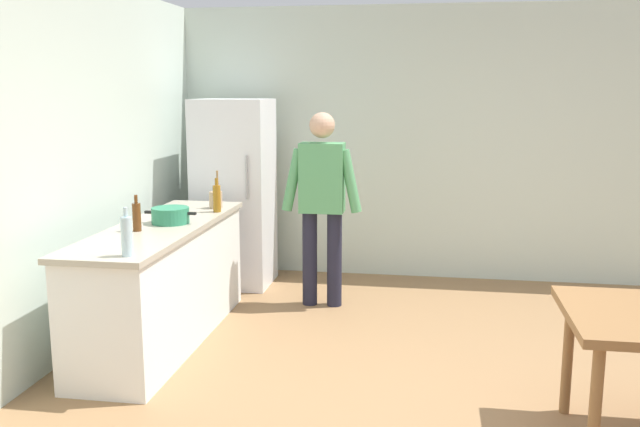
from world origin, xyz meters
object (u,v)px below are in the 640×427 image
(utensil_jar, at_px, (216,199))
(bottle_water_clear, at_px, (127,236))
(person, at_px, (322,196))
(bottle_beer_brown, at_px, (137,216))
(bottle_oil_amber, at_px, (217,198))
(cooking_pot, at_px, (170,215))
(refrigerator, at_px, (234,193))

(utensil_jar, relative_size, bottle_water_clear, 1.07)
(person, bearing_deg, bottle_water_clear, -113.53)
(person, relative_size, utensil_jar, 5.31)
(bottle_beer_brown, bearing_deg, utensil_jar, 75.49)
(bottle_beer_brown, relative_size, bottle_oil_amber, 0.93)
(cooking_pot, height_order, bottle_water_clear, bottle_water_clear)
(person, distance_m, bottle_oil_amber, 0.92)
(person, xyz_separation_m, utensil_jar, (-0.86, -0.29, 0.00))
(person, height_order, bottle_water_clear, person)
(person, height_order, bottle_beer_brown, person)
(bottle_beer_brown, bearing_deg, refrigerator, 84.68)
(refrigerator, distance_m, person, 1.10)
(refrigerator, distance_m, utensil_jar, 0.85)
(refrigerator, distance_m, bottle_beer_brown, 1.86)
(cooking_pot, bearing_deg, bottle_oil_amber, 68.81)
(person, bearing_deg, utensil_jar, -161.47)
(refrigerator, relative_size, utensil_jar, 5.62)
(cooking_pot, bearing_deg, person, 44.53)
(person, bearing_deg, refrigerator, 149.77)
(utensil_jar, distance_m, bottle_beer_brown, 1.04)
(refrigerator, xyz_separation_m, utensil_jar, (0.09, -0.84, 0.08))
(utensil_jar, bearing_deg, person, 18.53)
(bottle_beer_brown, height_order, bottle_oil_amber, bottle_oil_amber)
(utensil_jar, bearing_deg, bottle_beer_brown, -104.51)
(refrigerator, relative_size, cooking_pot, 4.50)
(person, xyz_separation_m, bottle_oil_amber, (-0.80, -0.47, 0.04))
(person, bearing_deg, cooking_pot, -135.47)
(bottle_oil_amber, bearing_deg, bottle_water_clear, -92.71)
(refrigerator, bearing_deg, cooking_pot, -91.70)
(refrigerator, xyz_separation_m, bottle_oil_amber, (0.15, -1.02, 0.12))
(refrigerator, height_order, utensil_jar, refrigerator)
(refrigerator, bearing_deg, bottle_beer_brown, -95.32)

